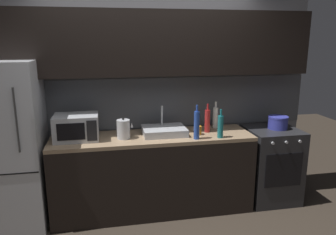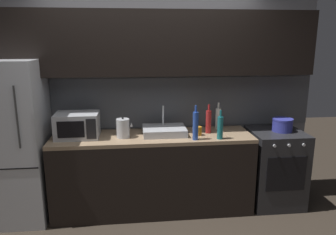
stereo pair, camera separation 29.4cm
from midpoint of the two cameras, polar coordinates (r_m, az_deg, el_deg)
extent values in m
cube|color=slate|center=(3.96, -5.71, 3.32)|extent=(3.97, 0.10, 2.50)
cube|color=#4C4F54|center=(3.92, -5.62, 2.46)|extent=(3.97, 0.01, 0.60)
cube|color=black|center=(3.68, -5.62, 12.71)|extent=(3.65, 0.34, 0.70)
cube|color=black|center=(3.82, -4.84, -9.94)|extent=(2.23, 0.60, 0.86)
cube|color=#8C7256|center=(3.66, -4.98, -3.48)|extent=(2.23, 0.60, 0.04)
cube|color=#B7BABF|center=(3.82, -27.91, -4.44)|extent=(0.68, 0.66, 1.75)
cube|color=black|center=(3.58, -29.09, -8.72)|extent=(0.67, 0.00, 0.01)
cylinder|color=#333333|center=(3.36, -27.18, -0.50)|extent=(0.02, 0.02, 0.61)
cube|color=#232326|center=(4.21, 15.44, -7.85)|extent=(0.60, 0.60, 0.90)
cube|color=black|center=(3.94, 17.45, -8.77)|extent=(0.45, 0.01, 0.40)
cylinder|color=#B2B2B7|center=(3.75, 15.64, -4.36)|extent=(0.03, 0.02, 0.03)
cylinder|color=#B2B2B7|center=(3.82, 17.86, -4.16)|extent=(0.03, 0.02, 0.03)
cylinder|color=#B2B2B7|center=(3.90, 19.99, -3.96)|extent=(0.03, 0.02, 0.03)
cube|color=#A8AAAF|center=(3.65, -17.87, -1.63)|extent=(0.46, 0.34, 0.27)
cube|color=black|center=(3.49, -18.85, -2.39)|extent=(0.28, 0.01, 0.18)
cube|color=black|center=(3.47, -15.47, -2.25)|extent=(0.10, 0.01, 0.22)
cube|color=#ADAFB5|center=(3.69, -2.97, -2.34)|extent=(0.48, 0.38, 0.08)
cylinder|color=silver|center=(3.78, -3.29, 0.39)|extent=(0.02, 0.02, 0.22)
cylinder|color=#B7BABF|center=(3.57, -10.10, -2.04)|extent=(0.14, 0.14, 0.21)
sphere|color=black|center=(3.54, -10.18, -0.25)|extent=(0.02, 0.02, 0.02)
cone|color=#B7BABF|center=(3.56, -8.67, -1.34)|extent=(0.03, 0.03, 0.05)
cylinder|color=#A82323|center=(3.76, 4.64, -0.63)|extent=(0.06, 0.06, 0.26)
cylinder|color=#A82323|center=(3.73, 4.69, 1.84)|extent=(0.02, 0.02, 0.07)
cylinder|color=#234299|center=(3.49, 2.61, -1.39)|extent=(0.06, 0.06, 0.30)
cylinder|color=#234299|center=(3.45, 2.64, 1.59)|extent=(0.02, 0.02, 0.07)
cylinder|color=silver|center=(3.96, 6.15, -0.03)|extent=(0.06, 0.06, 0.25)
cylinder|color=silver|center=(3.93, 6.21, 2.22)|extent=(0.02, 0.02, 0.07)
cylinder|color=#19666B|center=(3.57, 6.78, -1.63)|extent=(0.06, 0.06, 0.24)
cylinder|color=#19666B|center=(3.53, 6.85, 0.83)|extent=(0.02, 0.02, 0.07)
cylinder|color=#B27019|center=(3.68, 3.00, -2.26)|extent=(0.07, 0.07, 0.10)
cylinder|color=#333899|center=(4.08, 16.60, -0.99)|extent=(0.23, 0.23, 0.13)
cylinder|color=#333899|center=(4.06, 16.67, 0.04)|extent=(0.23, 0.23, 0.02)
camera|label=1|loc=(0.15, -92.32, -0.56)|focal=35.10mm
camera|label=2|loc=(0.15, 87.68, 0.56)|focal=35.10mm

